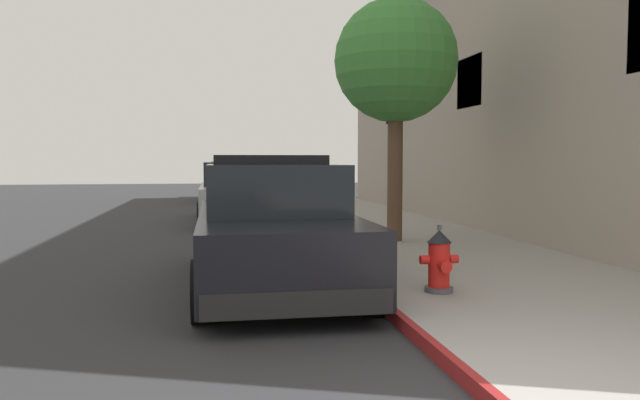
{
  "coord_description": "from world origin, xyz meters",
  "views": [
    {
      "loc": [
        -1.8,
        -2.97,
        1.62
      ],
      "look_at": [
        -0.19,
        6.3,
        1.0
      ],
      "focal_mm": 34.33,
      "sensor_mm": 36.0,
      "label": 1
    }
  ],
  "objects_px": {
    "police_cruiser": "(272,228)",
    "fire_hydrant": "(439,261)",
    "parked_car_dark_far": "(232,182)",
    "parked_car_silver_ahead": "(236,193)",
    "street_tree": "(396,62)"
  },
  "relations": [
    {
      "from": "police_cruiser",
      "to": "parked_car_dark_far",
      "type": "relative_size",
      "value": 1.0
    },
    {
      "from": "parked_car_silver_ahead",
      "to": "parked_car_dark_far",
      "type": "distance_m",
      "value": 8.41
    },
    {
      "from": "fire_hydrant",
      "to": "parked_car_dark_far",
      "type": "bearing_deg",
      "value": 95.54
    },
    {
      "from": "parked_car_dark_far",
      "to": "street_tree",
      "type": "height_order",
      "value": "street_tree"
    },
    {
      "from": "police_cruiser",
      "to": "fire_hydrant",
      "type": "height_order",
      "value": "police_cruiser"
    },
    {
      "from": "police_cruiser",
      "to": "parked_car_silver_ahead",
      "type": "xyz_separation_m",
      "value": [
        -0.17,
        8.47,
        -0.0
      ]
    },
    {
      "from": "police_cruiser",
      "to": "parked_car_silver_ahead",
      "type": "height_order",
      "value": "police_cruiser"
    },
    {
      "from": "parked_car_dark_far",
      "to": "fire_hydrant",
      "type": "bearing_deg",
      "value": -84.46
    },
    {
      "from": "parked_car_silver_ahead",
      "to": "parked_car_dark_far",
      "type": "xyz_separation_m",
      "value": [
        0.15,
        8.41,
        0.0
      ]
    },
    {
      "from": "parked_car_silver_ahead",
      "to": "fire_hydrant",
      "type": "height_order",
      "value": "parked_car_silver_ahead"
    },
    {
      "from": "fire_hydrant",
      "to": "street_tree",
      "type": "distance_m",
      "value": 5.29
    },
    {
      "from": "parked_car_silver_ahead",
      "to": "fire_hydrant",
      "type": "relative_size",
      "value": 6.37
    },
    {
      "from": "parked_car_silver_ahead",
      "to": "street_tree",
      "type": "xyz_separation_m",
      "value": [
        2.71,
        -5.46,
        2.65
      ]
    },
    {
      "from": "police_cruiser",
      "to": "parked_car_dark_far",
      "type": "xyz_separation_m",
      "value": [
        -0.02,
        16.88,
        -0.0
      ]
    },
    {
      "from": "parked_car_dark_far",
      "to": "parked_car_silver_ahead",
      "type": "bearing_deg",
      "value": -91.0
    }
  ]
}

